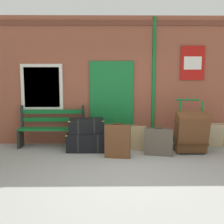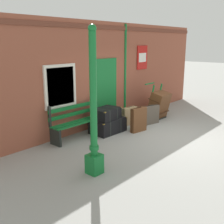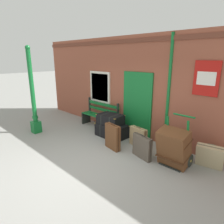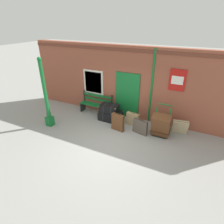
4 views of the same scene
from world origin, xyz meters
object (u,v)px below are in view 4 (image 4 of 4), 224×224
at_px(steamer_trunk_base, 110,116).
at_px(suitcase_umber, 133,119).
at_px(suitcase_caramel, 140,127).
at_px(lamp_post, 47,102).
at_px(porters_trolley, 161,128).
at_px(platform_bench, 96,104).
at_px(steamer_trunk_middle, 109,108).
at_px(suitcase_slate, 118,122).
at_px(large_brown_trunk, 161,125).
at_px(suitcase_brown, 180,127).

relative_size(steamer_trunk_base, suitcase_umber, 1.70).
relative_size(suitcase_umber, suitcase_caramel, 0.94).
distance_m(lamp_post, suitcase_umber, 3.68).
bearing_deg(lamp_post, porters_trolley, 17.66).
distance_m(platform_bench, steamer_trunk_middle, 0.95).
bearing_deg(suitcase_umber, suitcase_slate, -122.51).
xyz_separation_m(steamer_trunk_base, large_brown_trunk, (2.33, -0.30, 0.27)).
bearing_deg(porters_trolley, suitcase_umber, 173.74).
distance_m(suitcase_slate, suitcase_umber, 0.77).
bearing_deg(suitcase_brown, porters_trolley, -151.44).
xyz_separation_m(steamer_trunk_middle, porters_trolley, (2.39, -0.13, -0.31)).
bearing_deg(lamp_post, suitcase_brown, 19.15).
relative_size(suitcase_slate, suitcase_umber, 1.26).
height_order(steamer_trunk_middle, porters_trolley, porters_trolley).
height_order(large_brown_trunk, suitcase_brown, large_brown_trunk).
bearing_deg(platform_bench, porters_trolley, -8.27).
bearing_deg(suitcase_slate, steamer_trunk_middle, 138.01).
bearing_deg(platform_bench, suitcase_umber, -9.54).
xyz_separation_m(steamer_trunk_middle, suitcase_caramel, (1.62, -0.49, -0.28)).
distance_m(steamer_trunk_base, suitcase_slate, 0.93).
relative_size(large_brown_trunk, suitcase_slate, 1.26).
distance_m(steamer_trunk_middle, porters_trolley, 2.41).
height_order(lamp_post, suitcase_caramel, lamp_post).
bearing_deg(suitcase_slate, suitcase_brown, 20.43).
bearing_deg(platform_bench, large_brown_trunk, -11.24).
bearing_deg(suitcase_slate, lamp_post, -161.92).
relative_size(steamer_trunk_base, steamer_trunk_middle, 1.21).
bearing_deg(large_brown_trunk, suitcase_brown, 38.90).
relative_size(steamer_trunk_middle, suitcase_brown, 1.32).
distance_m(lamp_post, suitcase_caramel, 3.95).
bearing_deg(platform_bench, steamer_trunk_middle, -21.51).
distance_m(suitcase_caramel, suitcase_brown, 1.60).
bearing_deg(suitcase_slate, suitcase_caramel, 9.54).
distance_m(large_brown_trunk, suitcase_caramel, 0.81).
bearing_deg(suitcase_brown, suitcase_caramel, -153.32).
height_order(porters_trolley, suitcase_slate, porters_trolley).
height_order(suitcase_umber, suitcase_caramel, suitcase_caramel).
bearing_deg(suitcase_slate, suitcase_umber, 57.49).
bearing_deg(porters_trolley, lamp_post, -162.34).
bearing_deg(suitcase_umber, steamer_trunk_middle, -179.62).
height_order(large_brown_trunk, suitcase_slate, large_brown_trunk).
distance_m(steamer_trunk_middle, large_brown_trunk, 2.41).
height_order(steamer_trunk_middle, large_brown_trunk, large_brown_trunk).
bearing_deg(steamer_trunk_middle, suitcase_umber, 0.38).
xyz_separation_m(suitcase_caramel, suitcase_brown, (1.43, 0.72, -0.01)).
relative_size(steamer_trunk_base, porters_trolley, 0.85).
bearing_deg(suitcase_slate, platform_bench, 148.12).
height_order(suitcase_umber, suitcase_brown, suitcase_umber).
bearing_deg(suitcase_caramel, porters_trolley, 25.01).
height_order(steamer_trunk_middle, suitcase_umber, steamer_trunk_middle).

